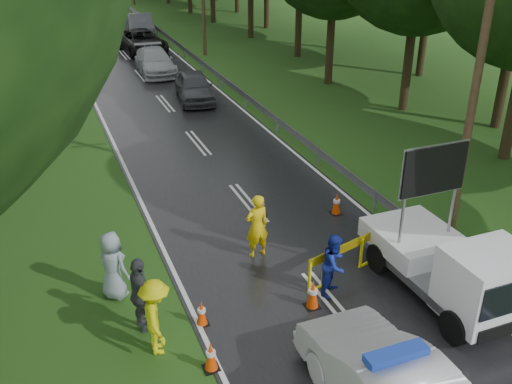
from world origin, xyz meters
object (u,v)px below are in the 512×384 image
barrier (344,253)px  officer (257,226)px  queue_car_first (194,87)px  queue_car_second (155,61)px  queue_car_third (142,41)px  work_truck (453,266)px  civilian (334,264)px  queue_car_fourth (141,24)px

barrier → officer: (-1.72, 1.85, 0.18)m
queue_car_first → queue_car_second: (-0.67, 6.31, -0.02)m
barrier → queue_car_third: queue_car_third is taller
work_truck → officer: (-3.72, 3.72, -0.06)m
work_truck → civilian: (-2.55, 1.37, -0.17)m
officer → queue_car_first: (2.51, 15.16, -0.22)m
officer → queue_car_fourth: (3.52, 34.02, -0.15)m
civilian → queue_car_third: civilian is taller
civilian → queue_car_first: bearing=46.5°
queue_car_second → queue_car_fourth: (1.67, 12.56, 0.08)m
queue_car_third → work_truck: bearing=-91.5°
barrier → queue_car_second: queue_car_second is taller
barrier → queue_car_second: size_ratio=0.48×
officer → civilian: bearing=109.8°
queue_car_third → queue_car_fourth: queue_car_fourth is taller
work_truck → civilian: work_truck is taller
officer → queue_car_first: officer is taller
barrier → queue_car_fourth: 35.92m
barrier → officer: 2.53m
queue_car_third → queue_car_fourth: bearing=75.2°
civilian → queue_car_second: size_ratio=0.34×
barrier → queue_car_fourth: size_ratio=0.49×
work_truck → queue_car_second: size_ratio=0.95×
barrier → civilian: (-0.55, -0.50, 0.07)m
barrier → queue_car_second: (0.13, 23.31, -0.05)m
civilian → queue_car_first: (1.34, 17.51, -0.10)m
queue_car_fourth → officer: bearing=-90.0°
barrier → queue_car_first: bearing=71.0°
officer → queue_car_first: size_ratio=0.44×
queue_car_third → queue_car_fourth: size_ratio=1.14×
work_truck → queue_car_fourth: size_ratio=0.97×
barrier → queue_car_first: (0.79, 17.01, -0.04)m
barrier → civilian: 0.74m
barrier → queue_car_first: queue_car_first is taller
queue_car_second → queue_car_fourth: queue_car_fourth is taller
work_truck → queue_car_second: bearing=93.8°
work_truck → queue_car_first: 18.91m
work_truck → barrier: bearing=136.6°
queue_car_second → barrier: bearing=-87.9°
queue_car_first → queue_car_second: size_ratio=0.87×
barrier → civilian: bearing=-153.8°
barrier → queue_car_third: bearing=72.6°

